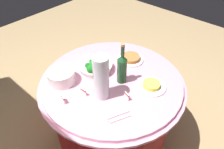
# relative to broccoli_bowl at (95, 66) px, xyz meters

# --- Properties ---
(ground_plane) EXTENTS (6.00, 6.00, 0.00)m
(ground_plane) POSITION_rel_broccoli_bowl_xyz_m (-0.18, -0.01, -0.79)
(ground_plane) COLOR tan
(buffet_table) EXTENTS (1.16, 1.16, 0.74)m
(buffet_table) POSITION_rel_broccoli_bowl_xyz_m (-0.18, -0.01, -0.41)
(buffet_table) COLOR maroon
(buffet_table) RESTS_ON ground_plane
(broccoli_bowl) EXTENTS (0.28, 0.28, 0.12)m
(broccoli_bowl) POSITION_rel_broccoli_bowl_xyz_m (0.00, 0.00, 0.00)
(broccoli_bowl) COLOR white
(broccoli_bowl) RESTS_ON buffet_table
(plate_stack) EXTENTS (0.21, 0.21, 0.10)m
(plate_stack) POSITION_rel_broccoli_bowl_xyz_m (0.10, 0.27, 0.00)
(plate_stack) COLOR white
(plate_stack) RESTS_ON buffet_table
(wine_bottle) EXTENTS (0.07, 0.07, 0.34)m
(wine_bottle) POSITION_rel_broccoli_bowl_xyz_m (-0.24, -0.04, 0.08)
(wine_bottle) COLOR #1A4622
(wine_bottle) RESTS_ON buffet_table
(decorative_fruit_vase) EXTENTS (0.11, 0.11, 0.34)m
(decorative_fruit_vase) POSITION_rel_broccoli_bowl_xyz_m (-0.24, 0.17, 0.10)
(decorative_fruit_vase) COLOR silver
(decorative_fruit_vase) RESTS_ON buffet_table
(serving_tongs) EXTENTS (0.11, 0.16, 0.01)m
(serving_tongs) POSITION_rel_broccoli_bowl_xyz_m (-0.46, 0.25, -0.04)
(serving_tongs) COLOR silver
(serving_tongs) RESTS_ON buffet_table
(food_plate_peanuts) EXTENTS (0.22, 0.22, 0.04)m
(food_plate_peanuts) POSITION_rel_broccoli_bowl_xyz_m (-0.13, -0.30, -0.03)
(food_plate_peanuts) COLOR white
(food_plate_peanuts) RESTS_ON buffet_table
(food_plate_fried_egg) EXTENTS (0.22, 0.22, 0.04)m
(food_plate_fried_egg) POSITION_rel_broccoli_bowl_xyz_m (-0.46, -0.14, -0.03)
(food_plate_fried_egg) COLOR white
(food_plate_fried_egg) RESTS_ON buffet_table
(label_placard_front) EXTENTS (0.05, 0.01, 0.05)m
(label_placard_front) POSITION_rel_broccoli_bowl_xyz_m (-0.13, 0.25, -0.02)
(label_placard_front) COLOR white
(label_placard_front) RESTS_ON buffet_table
(label_placard_mid) EXTENTS (0.05, 0.02, 0.05)m
(label_placard_mid) POSITION_rel_broccoli_bowl_xyz_m (-0.08, 0.40, -0.02)
(label_placard_mid) COLOR white
(label_placard_mid) RESTS_ON buffet_table
(label_placard_rear) EXTENTS (0.05, 0.02, 0.05)m
(label_placard_rear) POSITION_rel_broccoli_bowl_xyz_m (-0.39, 0.08, -0.02)
(label_placard_rear) COLOR white
(label_placard_rear) RESTS_ON buffet_table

